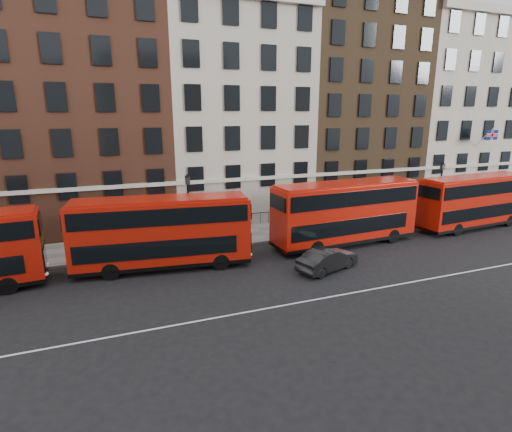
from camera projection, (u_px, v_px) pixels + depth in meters
name	position (u px, v px, depth m)	size (l,w,h in m)	color
ground	(326.00, 281.00, 23.73)	(120.00, 120.00, 0.00)	black
pavement	(261.00, 232.00, 33.22)	(80.00, 5.00, 0.15)	slate
kerb	(273.00, 240.00, 30.95)	(80.00, 0.30, 0.16)	gray
road_centre_line	(344.00, 294.00, 21.92)	(70.00, 0.12, 0.01)	white
building_terrace	(229.00, 107.00, 37.25)	(64.00, 11.95, 22.00)	beige
bus_b	(161.00, 231.00, 25.04)	(11.19, 3.94, 4.60)	#BB1609
bus_c	(345.00, 212.00, 29.65)	(11.49, 3.39, 4.77)	#BB1609
bus_d	(473.00, 200.00, 34.07)	(10.95, 3.38, 4.53)	#BB1609
car_front	(328.00, 259.00, 25.15)	(1.52, 4.36, 1.44)	black
lamp_post_left	(189.00, 206.00, 29.07)	(0.44, 0.44, 5.33)	black
lamp_post_right	(440.00, 188.00, 36.23)	(0.44, 0.44, 5.33)	black
traffic_light	(479.00, 191.00, 37.92)	(0.25, 0.45, 3.27)	black
iron_railings	(252.00, 219.00, 35.07)	(6.60, 0.06, 1.00)	black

